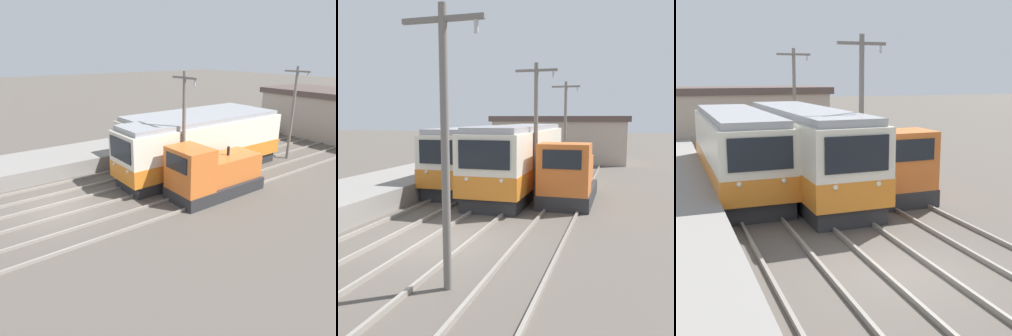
{
  "view_description": "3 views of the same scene",
  "coord_description": "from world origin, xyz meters",
  "views": [
    {
      "loc": [
        15.47,
        -4.33,
        7.62
      ],
      "look_at": [
        1.47,
        5.85,
        1.45
      ],
      "focal_mm": 35.0,
      "sensor_mm": 36.0,
      "label": 1
    },
    {
      "loc": [
        5.64,
        -11.61,
        4.15
      ],
      "look_at": [
        0.78,
        4.88,
        1.93
      ],
      "focal_mm": 42.0,
      "sensor_mm": 36.0,
      "label": 2
    },
    {
      "loc": [
        -5.57,
        -10.2,
        5.12
      ],
      "look_at": [
        0.64,
        5.93,
        1.7
      ],
      "focal_mm": 50.0,
      "sensor_mm": 36.0,
      "label": 3
    }
  ],
  "objects": [
    {
      "name": "shunting_locomotive",
      "position": [
        3.2,
        7.59,
        1.21
      ],
      "size": [
        2.4,
        5.6,
        3.0
      ],
      "color": "#28282B",
      "rests_on": "ground"
    },
    {
      "name": "catenary_mast_mid",
      "position": [
        1.71,
        6.77,
        3.66
      ],
      "size": [
        2.0,
        0.2,
        6.68
      ],
      "color": "slate",
      "rests_on": "ground"
    },
    {
      "name": "commuter_train_left",
      "position": [
        -2.6,
        10.88,
        1.67
      ],
      "size": [
        2.84,
        11.21,
        3.58
      ],
      "color": "#28282B",
      "rests_on": "ground"
    },
    {
      "name": "commuter_train_center",
      "position": [
        0.2,
        9.61,
        1.73
      ],
      "size": [
        2.84,
        12.19,
        3.72
      ],
      "color": "#28282B",
      "rests_on": "ground"
    },
    {
      "name": "ground_plane",
      "position": [
        0.0,
        0.0,
        0.0
      ],
      "size": [
        200.0,
        200.0,
        0.0
      ],
      "primitive_type": "plane",
      "color": "#564F47"
    },
    {
      "name": "station_building",
      "position": [
        0.08,
        26.0,
        2.16
      ],
      "size": [
        12.6,
        6.3,
        4.28
      ],
      "color": "#AD9E8E",
      "rests_on": "ground"
    },
    {
      "name": "platform_left",
      "position": [
        -6.25,
        0.0,
        0.47
      ],
      "size": [
        4.5,
        54.0,
        0.94
      ],
      "primitive_type": "cube",
      "color": "gray",
      "rests_on": "ground"
    },
    {
      "name": "catenary_mast_far",
      "position": [
        1.71,
        16.81,
        3.66
      ],
      "size": [
        2.0,
        0.2,
        6.68
      ],
      "color": "slate",
      "rests_on": "ground"
    },
    {
      "name": "track_center",
      "position": [
        0.2,
        0.0,
        0.07
      ],
      "size": [
        1.54,
        60.0,
        0.14
      ],
      "color": "gray",
      "rests_on": "ground"
    },
    {
      "name": "track_right",
      "position": [
        3.2,
        0.0,
        0.07
      ],
      "size": [
        1.54,
        60.0,
        0.14
      ],
      "color": "gray",
      "rests_on": "ground"
    },
    {
      "name": "track_left",
      "position": [
        -2.6,
        0.0,
        0.07
      ],
      "size": [
        1.54,
        60.0,
        0.14
      ],
      "color": "gray",
      "rests_on": "ground"
    }
  ]
}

